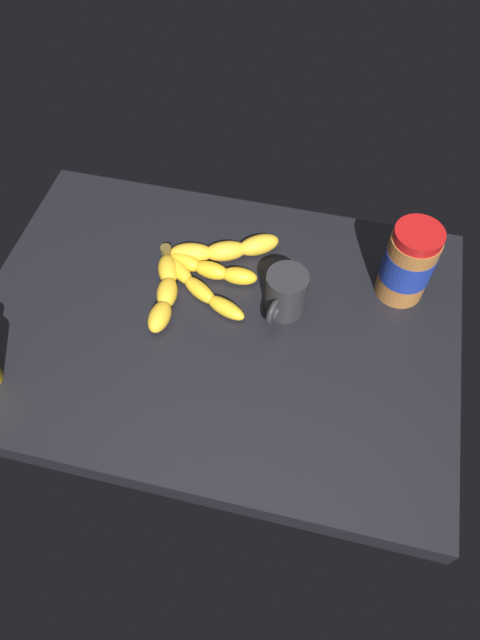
{
  "coord_description": "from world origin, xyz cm",
  "views": [
    {
      "loc": [
        16.34,
        -51.04,
        79.35
      ],
      "look_at": [
        4.89,
        -2.22,
        4.89
      ],
      "focal_mm": 30.97,
      "sensor_mm": 36.0,
      "label": 1
    }
  ],
  "objects": [
    {
      "name": "ground_plane",
      "position": [
        0.0,
        0.0,
        -2.42
      ],
      "size": [
        83.3,
        59.69,
        4.83
      ],
      "primitive_type": "cube",
      "color": "black"
    },
    {
      "name": "banana_bunch",
      "position": [
        -4.67,
        8.56,
        1.7
      ],
      "size": [
        21.91,
        26.65,
        3.72
      ],
      "color": "gold",
      "rests_on": "ground_plane"
    },
    {
      "name": "peanut_butter_jar",
      "position": [
        30.34,
        13.88,
        7.46
      ],
      "size": [
        8.61,
        8.61,
        15.13
      ],
      "color": "#9E602D",
      "rests_on": "ground_plane"
    },
    {
      "name": "coffee_mug",
      "position": [
        11.08,
        5.23,
        4.34
      ],
      "size": [
        7.11,
        10.6,
        8.63
      ],
      "color": "#262628",
      "rests_on": "ground_plane"
    }
  ]
}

